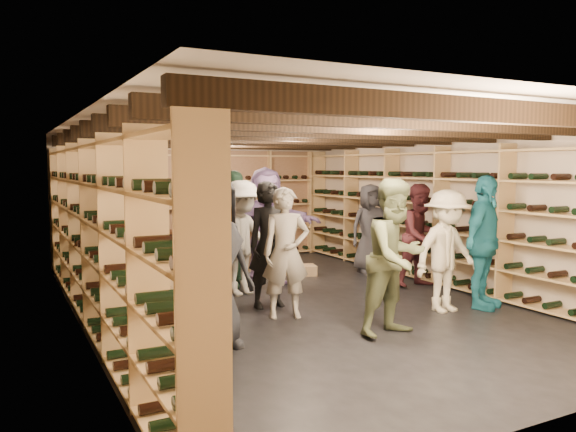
# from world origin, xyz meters

# --- Properties ---
(ground) EXTENTS (8.00, 8.00, 0.00)m
(ground) POSITION_xyz_m (0.00, 0.00, 0.00)
(ground) COLOR black
(ground) RESTS_ON ground
(walls) EXTENTS (5.52, 8.02, 2.40)m
(walls) POSITION_xyz_m (0.00, 0.00, 1.20)
(walls) COLOR #C7B39A
(walls) RESTS_ON ground
(ceiling) EXTENTS (5.50, 8.00, 0.01)m
(ceiling) POSITION_xyz_m (0.00, 0.00, 2.40)
(ceiling) COLOR beige
(ceiling) RESTS_ON walls
(ceiling_joists) EXTENTS (5.40, 7.12, 0.18)m
(ceiling_joists) POSITION_xyz_m (0.00, 0.00, 2.26)
(ceiling_joists) COLOR black
(ceiling_joists) RESTS_ON ground
(wine_rack_left) EXTENTS (0.32, 7.50, 2.15)m
(wine_rack_left) POSITION_xyz_m (-2.57, 0.00, 1.08)
(wine_rack_left) COLOR tan
(wine_rack_left) RESTS_ON ground
(wine_rack_right) EXTENTS (0.32, 7.50, 2.15)m
(wine_rack_right) POSITION_xyz_m (2.57, 0.00, 1.08)
(wine_rack_right) COLOR tan
(wine_rack_right) RESTS_ON ground
(wine_rack_back) EXTENTS (4.70, 0.30, 2.15)m
(wine_rack_back) POSITION_xyz_m (0.00, 3.83, 1.07)
(wine_rack_back) COLOR tan
(wine_rack_back) RESTS_ON ground
(crate_stack_left) EXTENTS (0.59, 0.50, 0.51)m
(crate_stack_left) POSITION_xyz_m (-1.27, 1.30, 0.26)
(crate_stack_left) COLOR tan
(crate_stack_left) RESTS_ON ground
(crate_stack_right) EXTENTS (0.58, 0.47, 0.51)m
(crate_stack_right) POSITION_xyz_m (0.59, 2.37, 0.26)
(crate_stack_right) COLOR tan
(crate_stack_right) RESTS_ON ground
(crate_loose) EXTENTS (0.57, 0.45, 0.17)m
(crate_loose) POSITION_xyz_m (0.97, 1.62, 0.09)
(crate_loose) COLOR tan
(crate_loose) RESTS_ON ground
(person_0) EXTENTS (0.97, 0.75, 1.76)m
(person_0) POSITION_xyz_m (-1.64, -1.32, 0.88)
(person_0) COLOR black
(person_0) RESTS_ON ground
(person_1) EXTENTS (0.61, 0.40, 1.65)m
(person_1) POSITION_xyz_m (-0.42, -0.07, 0.82)
(person_1) COLOR black
(person_1) RESTS_ON ground
(person_2) EXTENTS (0.92, 0.77, 1.71)m
(person_2) POSITION_xyz_m (0.28, -1.80, 0.86)
(person_2) COLOR #5C6440
(person_2) RESTS_ON ground
(person_3) EXTENTS (1.02, 0.61, 1.55)m
(person_3) POSITION_xyz_m (1.47, -1.31, 0.78)
(person_3) COLOR beige
(person_3) RESTS_ON ground
(person_4) EXTENTS (1.10, 0.81, 1.73)m
(person_4) POSITION_xyz_m (2.02, -1.40, 0.87)
(person_4) COLOR #1E7386
(person_4) RESTS_ON ground
(person_5) EXTENTS (1.59, 0.94, 1.64)m
(person_5) POSITION_xyz_m (-1.97, 0.62, 0.82)
(person_5) COLOR brown
(person_5) RESTS_ON ground
(person_6) EXTENTS (0.91, 0.67, 1.72)m
(person_6) POSITION_xyz_m (-0.94, 1.05, 0.86)
(person_6) COLOR #232046
(person_6) RESTS_ON ground
(person_7) EXTENTS (0.67, 0.53, 1.59)m
(person_7) POSITION_xyz_m (-0.46, -0.62, 0.80)
(person_7) COLOR gray
(person_7) RESTS_ON ground
(person_8) EXTENTS (0.77, 0.60, 1.58)m
(person_8) POSITION_xyz_m (2.18, -0.01, 0.79)
(person_8) COLOR #4B1E22
(person_8) RESTS_ON ground
(person_9) EXTENTS (1.18, 0.85, 1.64)m
(person_9) POSITION_xyz_m (-0.46, 0.76, 0.82)
(person_9) COLOR beige
(person_9) RESTS_ON ground
(person_10) EXTENTS (1.13, 0.80, 1.78)m
(person_10) POSITION_xyz_m (-0.38, 1.30, 0.89)
(person_10) COLOR #23432F
(person_10) RESTS_ON ground
(person_11) EXTENTS (1.77, 0.86, 1.83)m
(person_11) POSITION_xyz_m (0.17, 1.27, 0.92)
(person_11) COLOR slate
(person_11) RESTS_ON ground
(person_12) EXTENTS (0.81, 0.59, 1.54)m
(person_12) POSITION_xyz_m (2.18, 1.30, 0.77)
(person_12) COLOR #313135
(person_12) RESTS_ON ground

